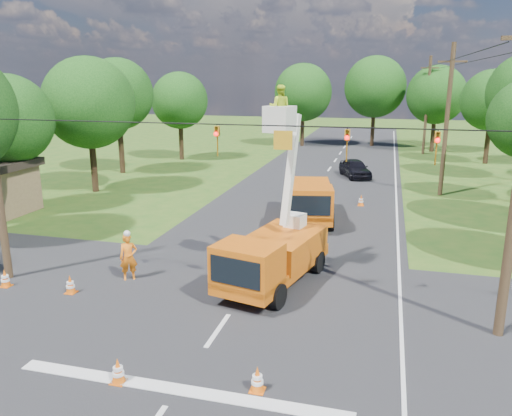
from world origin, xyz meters
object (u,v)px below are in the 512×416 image
(tree_left_d, at_px, (89,103))
(tree_far_c, at_px, (436,95))
(second_truck, at_px, (308,200))
(pole_right_mid, at_px, (447,120))
(tree_right_e, at_px, (492,100))
(tree_left_e, at_px, (118,94))
(tree_far_b, at_px, (375,87))
(tree_far_a, at_px, (303,92))
(traffic_cone_4, at_px, (70,285))
(pole_right_far, at_px, (427,105))
(traffic_cone_1, at_px, (257,379))
(tree_left_f, at_px, (180,101))
(traffic_cone_6, at_px, (361,200))
(tree_left_c, at_px, (7,120))
(ground_worker, at_px, (129,257))
(traffic_cone_5, at_px, (5,278))
(traffic_cone_0, at_px, (118,371))
(distant_car, at_px, (355,168))
(traffic_cone_3, at_px, (321,227))
(traffic_cone_2, at_px, (286,252))

(tree_left_d, height_order, tree_far_c, tree_left_d)
(second_truck, relative_size, tree_left_d, 0.72)
(pole_right_mid, xyz_separation_m, tree_right_e, (5.30, 15.00, 0.70))
(tree_left_e, xyz_separation_m, tree_far_b, (19.80, 23.00, 0.32))
(tree_far_a, bearing_deg, tree_left_d, -109.65)
(traffic_cone_4, distance_m, pole_right_far, 43.52)
(tree_left_d, relative_size, tree_left_e, 0.98)
(traffic_cone_1, relative_size, tree_left_f, 0.08)
(traffic_cone_6, height_order, tree_left_c, tree_left_c)
(tree_right_e, bearing_deg, tree_far_b, 137.20)
(traffic_cone_4, relative_size, tree_left_c, 0.09)
(tree_left_e, bearing_deg, ground_worker, -60.06)
(traffic_cone_5, height_order, pole_right_far, pole_right_far)
(ground_worker, xyz_separation_m, traffic_cone_6, (8.17, 14.40, -0.59))
(tree_far_c, bearing_deg, tree_far_a, 176.05)
(traffic_cone_6, bearing_deg, traffic_cone_0, -103.65)
(distant_car, relative_size, traffic_cone_3, 6.09)
(traffic_cone_0, relative_size, tree_left_f, 0.08)
(pole_right_far, bearing_deg, traffic_cone_1, -98.28)
(traffic_cone_1, xyz_separation_m, pole_right_mid, (6.51, 24.71, 4.75))
(pole_right_mid, relative_size, tree_left_c, 1.24)
(distant_car, height_order, pole_right_mid, pole_right_mid)
(tree_left_c, distance_m, tree_left_d, 6.22)
(traffic_cone_1, xyz_separation_m, tree_left_e, (-18.79, 26.71, 6.13))
(pole_right_far, bearing_deg, traffic_cone_5, -113.19)
(tree_left_c, xyz_separation_m, tree_far_c, (26.00, 33.00, 0.62))
(ground_worker, height_order, traffic_cone_3, ground_worker)
(tree_left_f, bearing_deg, tree_far_c, 26.28)
(second_truck, height_order, tree_right_e, tree_right_e)
(pole_right_mid, distance_m, tree_far_a, 26.69)
(pole_right_mid, bearing_deg, tree_left_c, -156.25)
(ground_worker, bearing_deg, tree_left_c, 113.28)
(ground_worker, distance_m, tree_left_e, 24.79)
(pole_right_mid, bearing_deg, tree_left_d, -167.99)
(traffic_cone_1, bearing_deg, traffic_cone_5, 160.33)
(traffic_cone_4, bearing_deg, pole_right_mid, 54.59)
(second_truck, distance_m, tree_far_b, 34.32)
(distant_car, distance_m, traffic_cone_4, 27.03)
(tree_left_f, xyz_separation_m, tree_far_c, (24.30, 12.00, 0.38))
(pole_right_mid, xyz_separation_m, tree_left_e, (-25.30, 2.00, 1.38))
(traffic_cone_4, relative_size, tree_left_f, 0.08)
(traffic_cone_2, xyz_separation_m, tree_left_f, (-15.60, 25.07, 5.33))
(traffic_cone_1, bearing_deg, tree_right_e, 73.45)
(ground_worker, height_order, tree_left_c, tree_left_c)
(traffic_cone_4, xyz_separation_m, tree_far_b, (9.21, 45.68, 6.45))
(traffic_cone_5, height_order, tree_left_d, tree_left_d)
(traffic_cone_5, height_order, tree_far_a, tree_far_a)
(tree_far_b, bearing_deg, tree_right_e, -42.80)
(ground_worker, distance_m, traffic_cone_1, 8.90)
(second_truck, bearing_deg, traffic_cone_0, -108.90)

